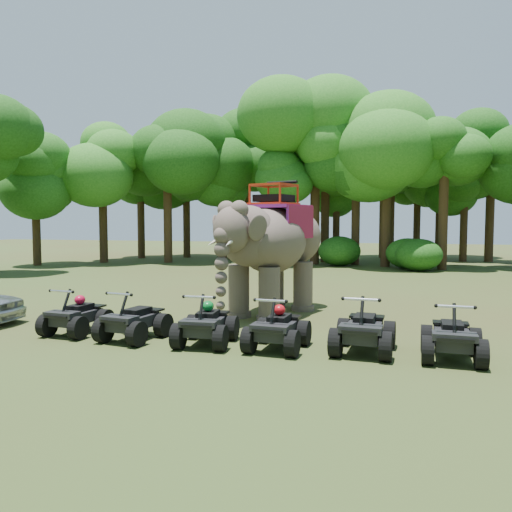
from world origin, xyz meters
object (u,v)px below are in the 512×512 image
object	(u,v)px
elephant	(272,248)
atv_1	(134,315)
atv_4	(364,323)
atv_0	(76,310)
atv_3	(277,322)
atv_5	(453,330)
atv_2	(206,318)

from	to	relation	value
elephant	atv_1	xyz separation A→B (m)	(-2.49, -4.26, -1.46)
elephant	atv_4	world-z (taller)	elephant
elephant	atv_0	distance (m)	6.05
atv_1	atv_3	xyz separation A→B (m)	(3.60, -0.01, -0.00)
atv_1	atv_5	bearing A→B (deg)	9.46
atv_1	atv_5	world-z (taller)	atv_5
atv_0	atv_3	bearing A→B (deg)	2.45
atv_2	atv_5	size ratio (longest dim) A/B	1.00
atv_0	atv_5	size ratio (longest dim) A/B	0.97
atv_1	atv_5	xyz separation A→B (m)	(7.33, 0.10, 0.01)
atv_0	atv_4	distance (m)	7.26
atv_0	atv_4	bearing A→B (deg)	4.83
elephant	atv_0	bearing A→B (deg)	-117.77
atv_1	atv_4	size ratio (longest dim) A/B	0.94
elephant	atv_2	size ratio (longest dim) A/B	2.94
atv_4	atv_5	distance (m)	1.83
atv_0	atv_4	world-z (taller)	atv_4
atv_3	atv_4	distance (m)	1.91
atv_3	atv_2	bearing A→B (deg)	-176.20
atv_1	atv_2	bearing A→B (deg)	8.67
atv_5	atv_4	bearing A→B (deg)	178.93
atv_4	atv_5	bearing A→B (deg)	-0.02
elephant	atv_5	bearing A→B (deg)	-22.15
elephant	atv_1	size ratio (longest dim) A/B	2.96
elephant	atv_1	distance (m)	5.14
atv_0	elephant	bearing A→B (deg)	48.42
atv_0	atv_2	world-z (taller)	atv_2
atv_2	atv_5	bearing A→B (deg)	-2.76
atv_0	atv_2	size ratio (longest dim) A/B	0.97
atv_2	atv_5	world-z (taller)	atv_5
atv_1	atv_5	size ratio (longest dim) A/B	0.99
atv_1	atv_3	world-z (taller)	atv_1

